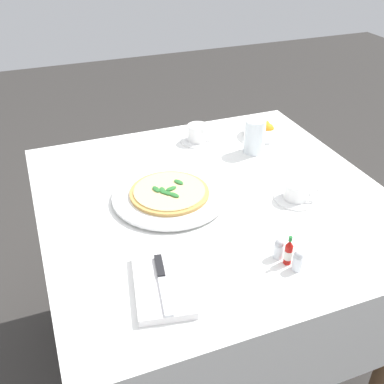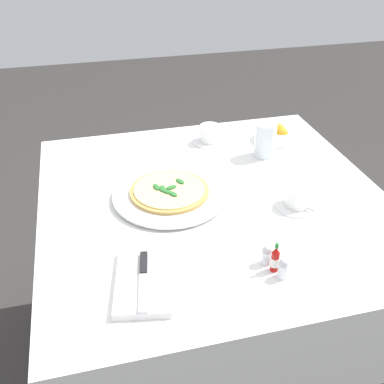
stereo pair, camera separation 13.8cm
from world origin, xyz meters
TOP-DOWN VIEW (x-y plane):
  - ground_plane at (0.00, 0.00)m, footprint 8.00×8.00m
  - dining_table at (0.00, 0.00)m, footprint 1.04×1.04m
  - pizza_plate at (-0.03, -0.13)m, footprint 0.35×0.35m
  - pizza at (-0.03, -0.13)m, footprint 0.24×0.24m
  - coffee_cup_right_edge at (-0.37, 0.09)m, footprint 0.13×0.13m
  - coffee_cup_near_right at (0.10, 0.22)m, footprint 0.13×0.13m
  - water_glass_far_left at (-0.22, 0.25)m, footprint 0.07×0.07m
  - napkin_folded at (0.32, -0.27)m, footprint 0.24×0.17m
  - dinner_knife at (0.32, -0.27)m, footprint 0.20×0.05m
  - citrus_bowl at (-0.32, 0.34)m, footprint 0.15×0.15m
  - hot_sauce_bottle at (0.35, 0.05)m, footprint 0.02×0.02m
  - salt_shaker at (0.37, 0.06)m, footprint 0.03×0.03m
  - pepper_shaker at (0.32, 0.04)m, footprint 0.03×0.03m

SIDE VIEW (x-z plane):
  - ground_plane at x=0.00m, z-range 0.00..0.00m
  - dining_table at x=0.00m, z-range 0.23..0.98m
  - napkin_folded at x=0.32m, z-range 0.75..0.77m
  - pizza_plate at x=-0.03m, z-range 0.75..0.77m
  - dinner_knife at x=0.32m, z-range 0.77..0.78m
  - pizza at x=-0.03m, z-range 0.76..0.78m
  - salt_shaker at x=0.37m, z-range 0.74..0.80m
  - pepper_shaker at x=0.32m, z-range 0.74..0.80m
  - citrus_bowl at x=-0.32m, z-range 0.74..0.81m
  - coffee_cup_near_right at x=0.10m, z-range 0.75..0.80m
  - coffee_cup_right_edge at x=-0.37m, z-range 0.74..0.81m
  - hot_sauce_bottle at x=0.35m, z-range 0.74..0.82m
  - water_glass_far_left at x=-0.22m, z-range 0.74..0.86m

